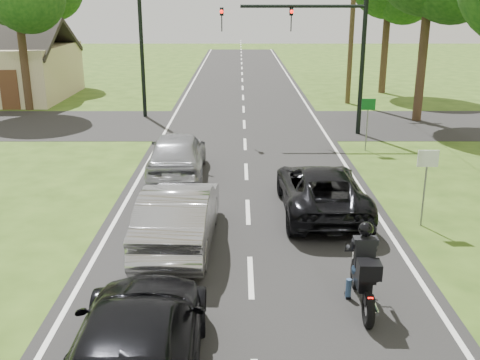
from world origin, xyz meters
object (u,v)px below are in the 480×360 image
Objects in this scene: sign_green at (368,112)px; silver_sedan at (179,215)px; motorcycle_rider at (364,275)px; silver_suv at (177,154)px; sign_white at (427,169)px; utility_pole_far at (353,14)px; traffic_signal at (321,41)px; dark_suv at (321,189)px; dark_car_behind at (136,346)px.

silver_sedan is at bearing -125.69° from sign_green.
sign_green is (2.72, 12.26, 0.88)m from motorcycle_rider.
sign_green is (7.29, 3.48, 0.79)m from silver_suv.
silver_sedan is 2.23× the size of sign_white.
traffic_signal is at bearing -109.68° from utility_pole_far.
sign_white is 1.00× the size of sign_green.
motorcycle_rider is at bearing 90.41° from dark_suv.
motorcycle_rider is 4.95m from silver_sedan.
sign_white is at bearing -135.88° from dark_car_behind.
sign_green is (2.81, 6.98, 0.90)m from dark_suv.
silver_sedan is 0.74× the size of traffic_signal.
sign_white is 8.00m from sign_green.
silver_suv is at bearing -81.53° from silver_sedan.
motorcycle_rider reaches higher than silver_suv.
traffic_signal is at bearing -110.46° from silver_sedan.
dark_car_behind is 0.81× the size of traffic_signal.
sign_white is at bearing 146.33° from silver_suv.
utility_pole_far reaches higher than silver_sedan.
utility_pole_far is (4.02, 23.28, 4.37)m from motorcycle_rider.
dark_car_behind is (-0.11, -5.44, -0.04)m from silver_sedan.
silver_suv is 2.20× the size of sign_white.
traffic_signal reaches higher than sign_white.
silver_suv is 0.47× the size of utility_pole_far.
sign_green reaches higher than dark_car_behind.
silver_sedan is 6.60m from sign_white.
sign_green reaches higher than silver_sedan.
dark_car_behind is 2.42× the size of sign_green.
sign_green is at bearing 88.57° from sign_white.
sign_white is at bearing -167.07° from silver_sedan.
sign_green reaches higher than silver_suv.
dark_car_behind is 9.40m from sign_white.
dark_suv is (-0.09, 5.28, -0.02)m from motorcycle_rider.
dark_suv is at bearing -111.91° from sign_green.
sign_green is at bearing -155.61° from silver_suv.
silver_suv is at bearing -154.47° from sign_green.
dark_suv is at bearing 158.63° from sign_white.
utility_pole_far is (4.11, 18.00, 4.39)m from dark_suv.
silver_sedan is 0.47× the size of utility_pole_far.
traffic_signal is (1.15, 15.28, 3.42)m from motorcycle_rider.
silver_sedan is (-3.92, 3.02, 0.08)m from motorcycle_rider.
utility_pole_far is at bearing -109.36° from silver_sedan.
sign_white is at bearing -94.51° from utility_pole_far.
dark_suv is 18.98m from utility_pole_far.
utility_pole_far is 11.63m from sign_green.
traffic_signal reaches higher than motorcycle_rider.
utility_pole_far is at bearing -108.84° from dark_car_behind.
traffic_signal is (5.07, 12.26, 3.34)m from silver_sedan.
utility_pole_far is at bearing 70.32° from traffic_signal.
sign_green is at bearing -96.73° from utility_pole_far.
sign_green reaches higher than dark_suv.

